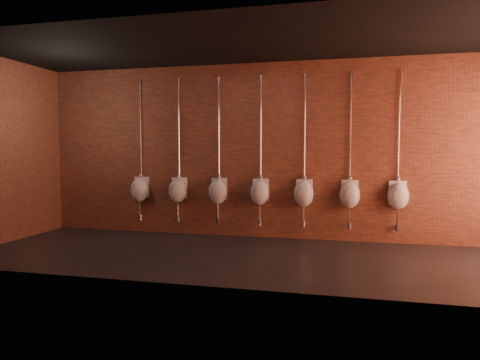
% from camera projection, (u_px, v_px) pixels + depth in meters
% --- Properties ---
extents(ground, '(8.50, 8.50, 0.00)m').
position_uv_depth(ground, '(244.00, 256.00, 6.50)').
color(ground, black).
rests_on(ground, ground).
extents(room_shell, '(8.54, 3.04, 3.22)m').
position_uv_depth(room_shell, '(244.00, 123.00, 6.36)').
color(room_shell, black).
rests_on(room_shell, ground).
extents(urinal_0, '(0.39, 0.36, 2.71)m').
position_uv_depth(urinal_0, '(140.00, 189.00, 8.33)').
color(urinal_0, white).
rests_on(urinal_0, ground).
extents(urinal_1, '(0.39, 0.36, 2.71)m').
position_uv_depth(urinal_1, '(178.00, 190.00, 8.15)').
color(urinal_1, white).
rests_on(urinal_1, ground).
extents(urinal_2, '(0.39, 0.36, 2.71)m').
position_uv_depth(urinal_2, '(218.00, 191.00, 7.97)').
color(urinal_2, white).
rests_on(urinal_2, ground).
extents(urinal_3, '(0.39, 0.36, 2.71)m').
position_uv_depth(urinal_3, '(260.00, 192.00, 7.78)').
color(urinal_3, white).
rests_on(urinal_3, ground).
extents(urinal_4, '(0.39, 0.36, 2.71)m').
position_uv_depth(urinal_4, '(304.00, 193.00, 7.60)').
color(urinal_4, white).
rests_on(urinal_4, ground).
extents(urinal_5, '(0.39, 0.36, 2.71)m').
position_uv_depth(urinal_5, '(350.00, 194.00, 7.42)').
color(urinal_5, white).
rests_on(urinal_5, ground).
extents(urinal_6, '(0.39, 0.36, 2.71)m').
position_uv_depth(urinal_6, '(398.00, 195.00, 7.24)').
color(urinal_6, white).
rests_on(urinal_6, ground).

